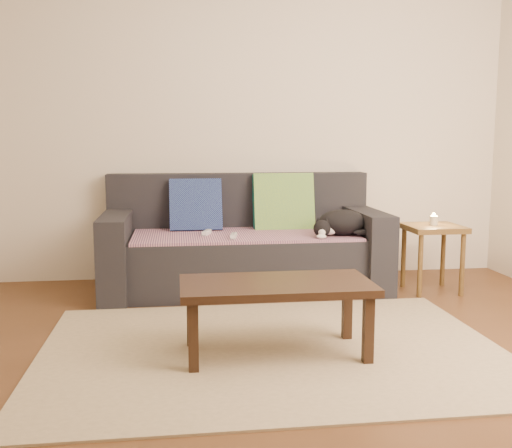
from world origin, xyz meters
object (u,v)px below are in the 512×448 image
wii_remote_a (207,233)px  side_table (433,237)px  sofa (243,248)px  cat (341,223)px  wii_remote_b (234,236)px  coffee_table (276,291)px

wii_remote_a → side_table: size_ratio=0.30×
sofa → cat: (0.69, -0.28, 0.22)m
wii_remote_a → wii_remote_b: (0.19, -0.18, 0.00)m
wii_remote_b → coffee_table: 1.22m
sofa → coffee_table: (0.01, -1.49, 0.04)m
cat → wii_remote_a: cat is taller
cat → wii_remote_a: bearing=178.2°
sofa → wii_remote_b: (-0.10, -0.28, 0.15)m
side_table → sofa: bearing=168.1°
wii_remote_a → coffee_table: 1.42m
sofa → wii_remote_b: sofa is taller
sofa → wii_remote_a: (-0.29, -0.11, 0.15)m
wii_remote_b → side_table: (1.50, -0.01, -0.04)m
side_table → wii_remote_b: bearing=179.5°
cat → wii_remote_a: 0.99m
wii_remote_a → coffee_table: wii_remote_a is taller
sofa → wii_remote_a: size_ratio=14.00×
wii_remote_a → side_table: 1.70m
wii_remote_a → coffee_table: bearing=-150.0°
cat → coffee_table: bearing=-111.1°
cat → wii_remote_b: size_ratio=2.96×
cat → side_table: bearing=6.5°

